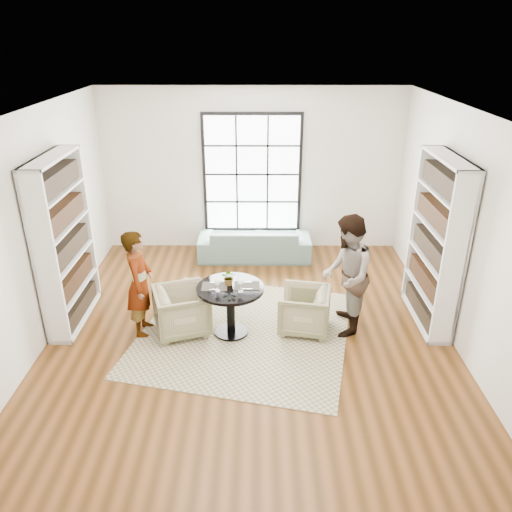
{
  "coord_description": "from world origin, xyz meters",
  "views": [
    {
      "loc": [
        0.11,
        -6.01,
        3.88
      ],
      "look_at": [
        0.08,
        0.4,
        0.96
      ],
      "focal_mm": 35.0,
      "sensor_mm": 36.0,
      "label": 1
    }
  ],
  "objects_px": {
    "sofa": "(255,242)",
    "person_left": "(140,283)",
    "person_right": "(346,276)",
    "flower_centerpiece": "(229,277)",
    "wine_glass_right": "(241,283)",
    "armchair_right": "(304,310)",
    "wine_glass_left": "(218,283)",
    "armchair_left": "(182,311)",
    "pedestal_table": "(231,300)"
  },
  "relations": [
    {
      "from": "flower_centerpiece",
      "to": "person_left",
      "type": "bearing_deg",
      "value": -178.74
    },
    {
      "from": "wine_glass_right",
      "to": "flower_centerpiece",
      "type": "relative_size",
      "value": 0.84
    },
    {
      "from": "sofa",
      "to": "person_left",
      "type": "distance_m",
      "value": 2.97
    },
    {
      "from": "pedestal_table",
      "to": "person_right",
      "type": "distance_m",
      "value": 1.6
    },
    {
      "from": "wine_glass_right",
      "to": "flower_centerpiece",
      "type": "height_order",
      "value": "flower_centerpiece"
    },
    {
      "from": "person_right",
      "to": "pedestal_table",
      "type": "bearing_deg",
      "value": -78.26
    },
    {
      "from": "person_right",
      "to": "armchair_right",
      "type": "bearing_deg",
      "value": -82.01
    },
    {
      "from": "pedestal_table",
      "to": "flower_centerpiece",
      "type": "relative_size",
      "value": 4.11
    },
    {
      "from": "wine_glass_left",
      "to": "sofa",
      "type": "bearing_deg",
      "value": 80.12
    },
    {
      "from": "person_left",
      "to": "wine_glass_right",
      "type": "height_order",
      "value": "person_left"
    },
    {
      "from": "wine_glass_right",
      "to": "flower_centerpiece",
      "type": "bearing_deg",
      "value": 127.42
    },
    {
      "from": "sofa",
      "to": "flower_centerpiece",
      "type": "distance_m",
      "value": 2.56
    },
    {
      "from": "armchair_left",
      "to": "wine_glass_left",
      "type": "bearing_deg",
      "value": -125.97
    },
    {
      "from": "person_left",
      "to": "flower_centerpiece",
      "type": "xyz_separation_m",
      "value": [
        1.21,
        0.03,
        0.08
      ]
    },
    {
      "from": "flower_centerpiece",
      "to": "sofa",
      "type": "bearing_deg",
      "value": 82.58
    },
    {
      "from": "wine_glass_right",
      "to": "wine_glass_left",
      "type": "bearing_deg",
      "value": 176.51
    },
    {
      "from": "sofa",
      "to": "flower_centerpiece",
      "type": "height_order",
      "value": "flower_centerpiece"
    },
    {
      "from": "armchair_right",
      "to": "wine_glass_left",
      "type": "relative_size",
      "value": 3.81
    },
    {
      "from": "pedestal_table",
      "to": "flower_centerpiece",
      "type": "bearing_deg",
      "value": 101.95
    },
    {
      "from": "pedestal_table",
      "to": "sofa",
      "type": "height_order",
      "value": "pedestal_table"
    },
    {
      "from": "person_left",
      "to": "wine_glass_right",
      "type": "distance_m",
      "value": 1.39
    },
    {
      "from": "pedestal_table",
      "to": "person_left",
      "type": "distance_m",
      "value": 1.25
    },
    {
      "from": "wine_glass_left",
      "to": "flower_centerpiece",
      "type": "distance_m",
      "value": 0.24
    },
    {
      "from": "sofa",
      "to": "armchair_right",
      "type": "relative_size",
      "value": 2.98
    },
    {
      "from": "sofa",
      "to": "armchair_left",
      "type": "height_order",
      "value": "armchair_left"
    },
    {
      "from": "person_right",
      "to": "wine_glass_left",
      "type": "height_order",
      "value": "person_right"
    },
    {
      "from": "sofa",
      "to": "wine_glass_right",
      "type": "xyz_separation_m",
      "value": [
        -0.16,
        -2.69,
        0.56
      ]
    },
    {
      "from": "pedestal_table",
      "to": "armchair_right",
      "type": "distance_m",
      "value": 1.04
    },
    {
      "from": "sofa",
      "to": "wine_glass_right",
      "type": "height_order",
      "value": "wine_glass_right"
    },
    {
      "from": "armchair_left",
      "to": "armchair_right",
      "type": "xyz_separation_m",
      "value": [
        1.69,
        0.06,
        -0.02
      ]
    },
    {
      "from": "sofa",
      "to": "armchair_right",
      "type": "bearing_deg",
      "value": 106.25
    },
    {
      "from": "armchair_right",
      "to": "person_left",
      "type": "bearing_deg",
      "value": -77.7
    },
    {
      "from": "person_left",
      "to": "wine_glass_left",
      "type": "height_order",
      "value": "person_left"
    },
    {
      "from": "person_right",
      "to": "flower_centerpiece",
      "type": "distance_m",
      "value": 1.58
    },
    {
      "from": "pedestal_table",
      "to": "sofa",
      "type": "distance_m",
      "value": 2.58
    },
    {
      "from": "pedestal_table",
      "to": "armchair_right",
      "type": "xyz_separation_m",
      "value": [
        1.02,
        0.1,
        -0.22
      ]
    },
    {
      "from": "armchair_right",
      "to": "wine_glass_right",
      "type": "bearing_deg",
      "value": -63.86
    },
    {
      "from": "armchair_right",
      "to": "person_left",
      "type": "distance_m",
      "value": 2.29
    },
    {
      "from": "sofa",
      "to": "armchair_left",
      "type": "relative_size",
      "value": 2.81
    },
    {
      "from": "person_right",
      "to": "person_left",
      "type": "bearing_deg",
      "value": -80.88
    },
    {
      "from": "sofa",
      "to": "person_left",
      "type": "relative_size",
      "value": 1.35
    },
    {
      "from": "person_left",
      "to": "flower_centerpiece",
      "type": "distance_m",
      "value": 1.21
    },
    {
      "from": "armchair_left",
      "to": "flower_centerpiece",
      "type": "distance_m",
      "value": 0.83
    },
    {
      "from": "wine_glass_left",
      "to": "wine_glass_right",
      "type": "height_order",
      "value": "wine_glass_right"
    },
    {
      "from": "pedestal_table",
      "to": "sofa",
      "type": "xyz_separation_m",
      "value": [
        0.31,
        2.55,
        -0.23
      ]
    },
    {
      "from": "person_left",
      "to": "wine_glass_left",
      "type": "xyz_separation_m",
      "value": [
        1.07,
        -0.16,
        0.1
      ]
    },
    {
      "from": "armchair_right",
      "to": "flower_centerpiece",
      "type": "bearing_deg",
      "value": -77.53
    },
    {
      "from": "pedestal_table",
      "to": "person_right",
      "type": "height_order",
      "value": "person_right"
    },
    {
      "from": "person_left",
      "to": "person_right",
      "type": "distance_m",
      "value": 2.79
    },
    {
      "from": "armchair_left",
      "to": "armchair_right",
      "type": "relative_size",
      "value": 1.06
    }
  ]
}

